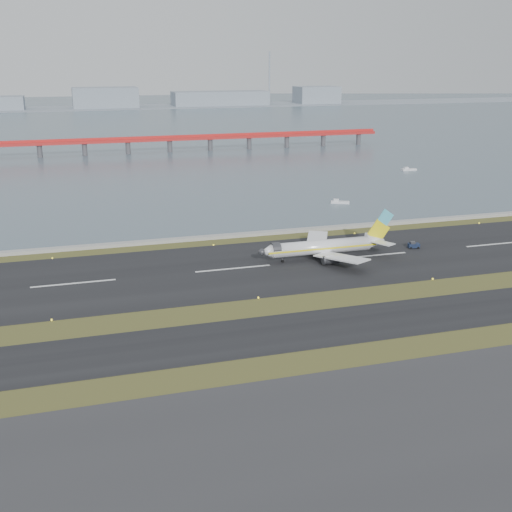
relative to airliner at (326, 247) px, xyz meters
The scene contains 12 objects.
ground 41.12m from the airliner, 130.29° to the right, with size 1000.00×1000.00×0.00m, color #394B1B.
apron_strip 90.29m from the airliner, 107.08° to the right, with size 1000.00×50.00×0.10m, color #2F2F32.
taxiway_strip 50.83m from the airliner, 121.49° to the right, with size 1000.00×18.00×0.10m, color black.
runway_strip 26.74m from the airliner, behind, with size 1000.00×45.00×0.10m, color black.
seawall 39.21m from the airliner, 132.66° to the left, with size 1000.00×2.50×1.00m, color #999893.
bay_water 429.58m from the airliner, 93.54° to the left, with size 1400.00×800.00×1.30m, color #465665.
red_pier 218.88m from the airliner, 91.70° to the left, with size 260.00×5.00×10.20m.
far_shoreline 588.90m from the airliner, 91.25° to the left, with size 1400.00×80.00×60.50m.
airliner is the anchor object (origin of this frame).
pushback_tug 28.18m from the airliner, ahead, with size 3.46×2.44×2.03m.
workboat_near 70.95m from the airliner, 63.21° to the left, with size 7.21×4.87×1.68m.
workboat_far 153.82m from the airliner, 52.26° to the left, with size 7.47×2.39×1.81m.
Camera 1 is at (-39.74, -122.94, 52.26)m, focal length 45.00 mm.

